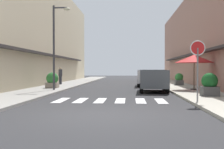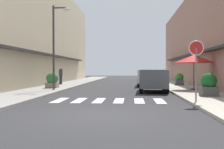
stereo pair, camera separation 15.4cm
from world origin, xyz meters
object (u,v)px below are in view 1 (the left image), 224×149
at_px(street_lamp, 56,39).
at_px(planter_far, 179,79).
at_px(pedestrian_walking_near, 60,75).
at_px(planter_corner, 210,85).
at_px(parked_car_near, 154,78).
at_px(cafe_umbrella, 194,59).
at_px(parked_car_mid, 148,76).
at_px(round_street_sign, 198,55).
at_px(planter_midblock, 52,80).

xyz_separation_m(street_lamp, planter_far, (9.24, 6.21, -2.92)).
bearing_deg(pedestrian_walking_near, planter_far, 9.97).
xyz_separation_m(planter_far, pedestrian_walking_near, (-10.73, 0.73, 0.32)).
relative_size(street_lamp, planter_corner, 4.77).
height_order(parked_car_near, cafe_umbrella, cafe_umbrella).
height_order(parked_car_mid, round_street_sign, round_street_sign).
distance_m(parked_car_near, planter_corner, 4.72).
xyz_separation_m(round_street_sign, street_lamp, (-7.83, 6.37, 1.45)).
bearing_deg(planter_corner, planter_far, 88.92).
bearing_deg(cafe_umbrella, parked_car_mid, 116.16).
bearing_deg(planter_midblock, round_street_sign, -43.88).
xyz_separation_m(planter_corner, planter_midblock, (-9.90, 5.79, -0.02)).
bearing_deg(planter_corner, round_street_sign, -115.61).
distance_m(round_street_sign, planter_far, 12.74).
height_order(parked_car_near, pedestrian_walking_near, pedestrian_walking_near).
xyz_separation_m(round_street_sign, planter_midblock, (-8.68, 8.34, -1.44)).
height_order(parked_car_near, parked_car_mid, same).
distance_m(street_lamp, pedestrian_walking_near, 7.56).
height_order(parked_car_near, planter_corner, parked_car_near).
xyz_separation_m(parked_car_near, planter_corner, (2.54, -3.98, -0.22)).
relative_size(street_lamp, cafe_umbrella, 2.16).
bearing_deg(round_street_sign, cafe_umbrella, 78.34).
xyz_separation_m(cafe_umbrella, planter_midblock, (-10.14, 1.26, -1.53)).
bearing_deg(pedestrian_walking_near, parked_car_mid, 9.74).
bearing_deg(planter_corner, planter_midblock, 149.70).
bearing_deg(planter_midblock, planter_far, 22.76).
bearing_deg(pedestrian_walking_near, planter_corner, -31.71).
bearing_deg(parked_car_mid, pedestrian_walking_near, 175.90).
relative_size(planter_far, pedestrian_walking_near, 0.66).
height_order(planter_corner, planter_midblock, planter_corner).
distance_m(round_street_sign, planter_midblock, 12.12).
distance_m(round_street_sign, pedestrian_walking_near, 16.28).
relative_size(parked_car_near, pedestrian_walking_near, 2.61).
bearing_deg(parked_car_near, pedestrian_walking_near, 139.77).
height_order(street_lamp, planter_corner, street_lamp).
height_order(planter_far, pedestrian_walking_near, pedestrian_walking_near).
relative_size(round_street_sign, pedestrian_walking_near, 1.63).
distance_m(cafe_umbrella, planter_corner, 4.78).
height_order(parked_car_near, street_lamp, street_lamp).
distance_m(parked_car_mid, street_lamp, 9.48).
xyz_separation_m(parked_car_mid, planter_midblock, (-7.37, -4.39, -0.24)).
bearing_deg(parked_car_near, planter_corner, -57.47).
bearing_deg(planter_far, round_street_sign, -96.42).
height_order(parked_car_mid, pedestrian_walking_near, pedestrian_walking_near).
bearing_deg(planter_far, parked_car_mid, 176.77).
bearing_deg(planter_midblock, street_lamp, -66.75).
bearing_deg(parked_car_mid, street_lamp, -135.70).
distance_m(parked_car_near, round_street_sign, 6.77).
bearing_deg(parked_car_mid, planter_midblock, -149.23).
bearing_deg(street_lamp, parked_car_near, 1.44).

